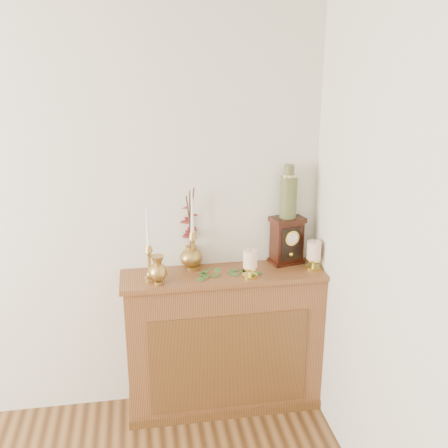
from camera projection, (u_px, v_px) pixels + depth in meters
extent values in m
cube|color=brown|center=(225.00, 343.00, 3.29)|extent=(1.20, 0.30, 0.90)
cube|color=brown|center=(229.00, 362.00, 3.16)|extent=(0.96, 0.01, 0.63)
cube|color=brown|center=(225.00, 275.00, 3.14)|extent=(1.24, 0.34, 0.03)
cube|color=brown|center=(225.00, 399.00, 3.42)|extent=(1.23, 0.33, 0.06)
cylinder|color=#AD8245|center=(150.00, 279.00, 3.02)|extent=(0.07, 0.07, 0.02)
sphere|color=#AD8245|center=(150.00, 274.00, 3.01)|extent=(0.04, 0.04, 0.04)
cylinder|color=#AD8245|center=(149.00, 264.00, 2.99)|extent=(0.02, 0.02, 0.13)
sphere|color=#AD8245|center=(149.00, 253.00, 2.97)|extent=(0.03, 0.03, 0.03)
cone|color=#AD8245|center=(148.00, 248.00, 2.96)|extent=(0.05, 0.05, 0.04)
cone|color=white|center=(147.00, 227.00, 2.92)|extent=(0.02, 0.02, 0.23)
cylinder|color=#AD8245|center=(193.00, 268.00, 3.18)|extent=(0.08, 0.08, 0.02)
sphere|color=#AD8245|center=(193.00, 263.00, 3.17)|extent=(0.04, 0.04, 0.04)
cylinder|color=#AD8245|center=(193.00, 252.00, 3.14)|extent=(0.02, 0.02, 0.14)
sphere|color=#AD8245|center=(193.00, 240.00, 3.12)|extent=(0.04, 0.04, 0.04)
cone|color=#AD8245|center=(193.00, 235.00, 3.11)|extent=(0.05, 0.05, 0.04)
cone|color=white|center=(192.00, 212.00, 3.07)|extent=(0.02, 0.02, 0.26)
cylinder|color=#AD8245|center=(158.00, 282.00, 2.98)|extent=(0.05, 0.05, 0.02)
sphere|color=#AD8245|center=(158.00, 272.00, 2.96)|extent=(0.11, 0.11, 0.11)
cone|color=#AD8245|center=(157.00, 260.00, 2.93)|extent=(0.08, 0.08, 0.05)
cylinder|color=#AD8245|center=(191.00, 266.00, 3.21)|extent=(0.06, 0.06, 0.01)
ellipsoid|color=#AD8245|center=(191.00, 257.00, 3.19)|extent=(0.14, 0.14, 0.12)
cylinder|color=#AD8245|center=(191.00, 248.00, 3.17)|extent=(0.07, 0.07, 0.02)
cylinder|color=#472819|center=(190.00, 221.00, 3.12)|extent=(0.05, 0.08, 0.33)
cylinder|color=#472819|center=(190.00, 219.00, 3.12)|extent=(0.01, 0.07, 0.36)
cylinder|color=#472819|center=(191.00, 216.00, 3.12)|extent=(0.04, 0.13, 0.38)
cylinder|color=#E0C84E|center=(250.00, 276.00, 3.07)|extent=(0.09, 0.09, 0.02)
cylinder|color=#E0C84E|center=(250.00, 271.00, 3.06)|extent=(0.02, 0.02, 0.04)
cylinder|color=#E0C84E|center=(250.00, 268.00, 3.05)|extent=(0.09, 0.09, 0.01)
cylinder|color=#FCEDC5|center=(250.00, 259.00, 3.03)|extent=(0.08, 0.08, 0.10)
cylinder|color=#472819|center=(250.00, 250.00, 3.02)|extent=(0.00, 0.00, 0.01)
cylinder|color=#E0C84E|center=(313.00, 267.00, 3.18)|extent=(0.10, 0.10, 0.02)
cylinder|color=#E0C84E|center=(313.00, 263.00, 3.17)|extent=(0.02, 0.02, 0.04)
cylinder|color=#E0C84E|center=(313.00, 259.00, 3.17)|extent=(0.09, 0.09, 0.01)
cylinder|color=#FCEDC5|center=(314.00, 250.00, 3.15)|extent=(0.09, 0.09, 0.11)
cylinder|color=#472819|center=(314.00, 241.00, 3.13)|extent=(0.00, 0.00, 0.01)
cube|color=#316024|center=(244.00, 278.00, 3.05)|extent=(0.05, 0.05, 0.00)
cube|color=#316024|center=(222.00, 275.00, 3.09)|extent=(0.05, 0.05, 0.00)
cube|color=#316024|center=(238.00, 274.00, 3.11)|extent=(0.05, 0.05, 0.00)
cube|color=#316024|center=(239.00, 271.00, 3.15)|extent=(0.03, 0.04, 0.00)
cube|color=#316024|center=(219.00, 277.00, 3.06)|extent=(0.05, 0.04, 0.00)
cube|color=#316024|center=(214.00, 277.00, 3.06)|extent=(0.05, 0.05, 0.00)
cube|color=#316024|center=(256.00, 271.00, 3.14)|extent=(0.05, 0.05, 0.00)
cube|color=#316024|center=(217.00, 277.00, 3.06)|extent=(0.05, 0.05, 0.00)
cube|color=#316024|center=(223.00, 280.00, 3.02)|extent=(0.05, 0.05, 0.00)
cube|color=#316024|center=(221.00, 272.00, 3.14)|extent=(0.05, 0.05, 0.00)
cube|color=#316024|center=(216.00, 272.00, 3.13)|extent=(0.04, 0.04, 0.00)
cube|color=#316024|center=(213.00, 280.00, 3.02)|extent=(0.05, 0.04, 0.00)
cube|color=#316024|center=(207.00, 270.00, 3.06)|extent=(0.04, 0.04, 0.02)
cube|color=#316024|center=(217.00, 270.00, 3.02)|extent=(0.05, 0.04, 0.02)
cube|color=#316024|center=(253.00, 266.00, 3.09)|extent=(0.04, 0.03, 0.02)
cube|color=black|center=(286.00, 261.00, 3.28)|extent=(0.22, 0.18, 0.02)
cube|color=black|center=(287.00, 242.00, 3.24)|extent=(0.20, 0.16, 0.26)
cube|color=black|center=(287.00, 220.00, 3.20)|extent=(0.22, 0.18, 0.03)
cube|color=black|center=(292.00, 244.00, 3.19)|extent=(0.14, 0.04, 0.21)
cylinder|color=gold|center=(292.00, 238.00, 3.17)|extent=(0.09, 0.03, 0.09)
cylinder|color=silver|center=(292.00, 238.00, 3.17)|extent=(0.07, 0.02, 0.07)
sphere|color=gold|center=(291.00, 254.00, 3.21)|extent=(0.03, 0.03, 0.03)
cylinder|color=#172E25|center=(288.00, 197.00, 3.15)|extent=(0.10, 0.10, 0.25)
cylinder|color=#172E25|center=(289.00, 172.00, 3.10)|extent=(0.06, 0.06, 0.08)
cylinder|color=tan|center=(289.00, 176.00, 3.11)|extent=(0.07, 0.07, 0.02)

